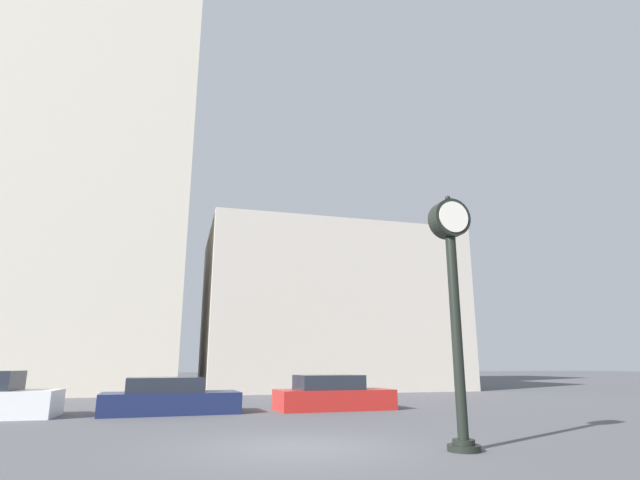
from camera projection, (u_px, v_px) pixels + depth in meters
name	position (u px, v px, depth m)	size (l,w,h in m)	color
ground_plane	(300.00, 448.00, 10.04)	(200.00, 200.00, 0.00)	#515156
building_tall_tower	(100.00, 127.00, 34.44)	(12.61, 12.00, 35.15)	beige
building_storefront_row	(325.00, 312.00, 35.70)	(16.73, 12.00, 10.59)	beige
street_clock	(453.00, 285.00, 10.42)	(0.83, 0.65, 5.21)	black
car_navy	(169.00, 398.00, 17.02)	(4.65, 2.16, 1.20)	#19234C
car_red	(333.00, 395.00, 18.57)	(4.38, 2.08, 1.25)	red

